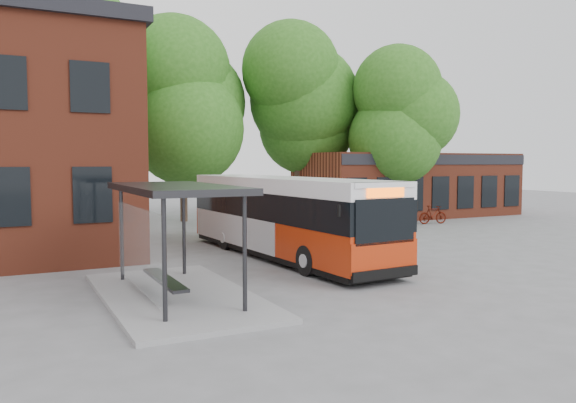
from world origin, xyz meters
name	(u,v)px	position (x,y,z in m)	size (l,w,h in m)	color
ground	(312,275)	(0.00, 0.00, 0.00)	(100.00, 100.00, 0.00)	slate
shop_row	(408,185)	(15.00, 14.00, 2.00)	(14.00, 6.20, 4.00)	maroon
bus_shelter	(176,241)	(-4.50, -1.00, 1.45)	(3.60, 7.00, 2.90)	#28282C
bike_rail	(371,223)	(9.28, 10.00, 0.19)	(5.20, 0.10, 0.38)	#28282C
tree_0	(53,121)	(-6.00, 16.00, 5.50)	(7.92, 7.92, 11.00)	#265A18
tree_1	(183,132)	(1.00, 17.00, 5.20)	(7.92, 7.92, 10.40)	#265A18
tree_2	(298,129)	(8.00, 16.00, 5.50)	(7.92, 7.92, 11.00)	#265A18
tree_3	(404,142)	(13.00, 12.00, 4.64)	(7.04, 7.04, 9.28)	#265A18
city_bus	(284,217)	(0.67, 3.27, 1.45)	(2.43, 11.38, 2.89)	#B52B0C
bicycle_0	(323,219)	(6.74, 10.79, 0.42)	(0.55, 1.58, 0.83)	black
bicycle_1	(354,220)	(7.59, 9.11, 0.48)	(0.45, 1.58, 0.95)	black
bicycle_2	(355,217)	(8.87, 10.97, 0.42)	(0.55, 1.59, 0.84)	black
bicycle_3	(368,217)	(9.38, 10.42, 0.47)	(0.44, 1.57, 0.95)	#322D2A
bicycle_4	(371,217)	(9.57, 10.41, 0.44)	(0.59, 1.68, 0.88)	#541607
bicycle_5	(404,218)	(10.78, 9.08, 0.48)	(0.45, 1.60, 0.96)	black
bicycle_6	(395,218)	(10.62, 9.66, 0.41)	(0.55, 1.57, 0.82)	#222229
bicycle_7	(403,214)	(11.90, 10.62, 0.50)	(0.47, 1.68, 1.01)	navy
bicycle_extra_0	(433,215)	(12.98, 9.33, 0.52)	(0.49, 1.72, 1.04)	#3A0B03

